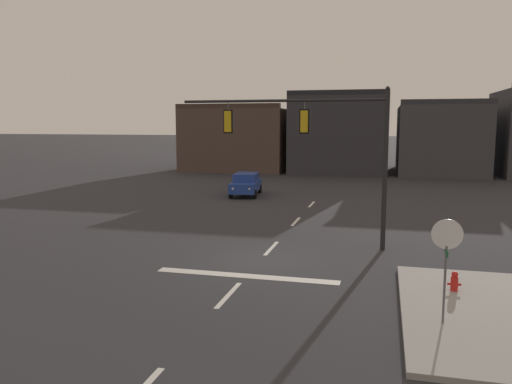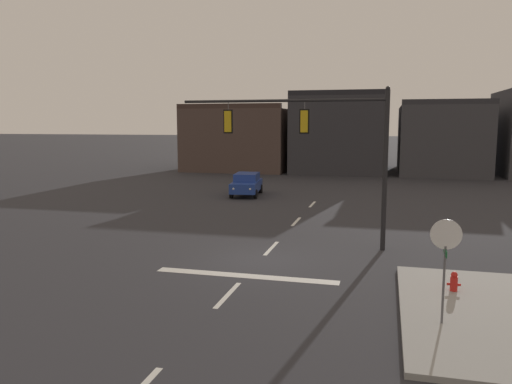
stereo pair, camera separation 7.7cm
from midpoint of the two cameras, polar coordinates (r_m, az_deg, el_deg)
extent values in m
plane|color=#2B2B30|center=(19.40, 0.34, -7.75)|extent=(400.00, 400.00, 0.00)
cube|color=gray|center=(15.35, 25.45, -12.47)|extent=(5.00, 8.00, 0.15)
cube|color=silver|center=(17.54, -1.26, -9.42)|extent=(6.40, 0.50, 0.01)
cube|color=silver|center=(15.72, -3.25, -11.49)|extent=(0.16, 2.40, 0.01)
cube|color=silver|center=(21.28, 1.64, -6.35)|extent=(0.16, 2.40, 0.01)
cube|color=silver|center=(27.03, 4.43, -3.33)|extent=(0.16, 2.40, 0.01)
cube|color=silver|center=(32.87, 6.23, -1.38)|extent=(0.16, 2.40, 0.01)
cylinder|color=black|center=(21.11, 14.24, 2.26)|extent=(0.20, 0.20, 6.51)
cylinder|color=black|center=(21.48, 2.74, 10.24)|extent=(8.62, 0.12, 0.12)
sphere|color=black|center=(21.07, 14.54, 11.24)|extent=(0.18, 0.18, 0.18)
cylinder|color=#56565B|center=(21.30, 5.40, 9.61)|extent=(0.03, 0.03, 0.35)
cube|color=gold|center=(21.28, 5.38, 7.93)|extent=(0.30, 0.24, 0.90)
sphere|color=red|center=(21.42, 5.44, 8.68)|extent=(0.20, 0.20, 0.20)
sphere|color=#2D2314|center=(21.41, 5.43, 7.92)|extent=(0.20, 0.20, 0.20)
sphere|color=black|center=(21.41, 5.42, 7.17)|extent=(0.20, 0.20, 0.20)
cube|color=black|center=(21.27, 5.37, 7.93)|extent=(0.42, 0.03, 1.02)
cylinder|color=#56565B|center=(22.06, -3.26, 9.56)|extent=(0.03, 0.03, 0.35)
cube|color=gold|center=(22.05, -3.25, 7.94)|extent=(0.30, 0.24, 0.90)
sphere|color=red|center=(22.17, -3.15, 8.66)|extent=(0.20, 0.20, 0.20)
sphere|color=#2D2314|center=(22.17, -3.15, 7.94)|extent=(0.20, 0.20, 0.20)
sphere|color=black|center=(22.17, -3.14, 7.21)|extent=(0.20, 0.20, 0.20)
cube|color=black|center=(22.03, -3.26, 7.94)|extent=(0.42, 0.03, 1.02)
cylinder|color=#56565B|center=(13.78, 20.32, -10.08)|extent=(0.06, 0.06, 2.15)
cylinder|color=white|center=(13.43, 20.60, -4.48)|extent=(0.76, 0.03, 0.76)
cylinder|color=#B21414|center=(13.45, 20.59, -4.47)|extent=(0.68, 0.03, 0.68)
cube|color=#19592D|center=(13.53, 20.51, -6.35)|extent=(0.02, 0.64, 0.16)
cube|color=navy|center=(36.64, -1.22, 0.70)|extent=(2.31, 4.58, 0.70)
cube|color=navy|center=(36.71, -1.18, 1.70)|extent=(1.88, 2.64, 0.56)
cube|color=#2D3842|center=(35.96, -1.37, 1.55)|extent=(1.54, 0.43, 0.47)
cube|color=#2D3842|center=(37.87, -0.92, 1.86)|extent=(1.54, 0.40, 0.46)
cylinder|color=black|center=(35.14, -0.20, -0.22)|extent=(0.29, 0.66, 0.64)
cylinder|color=black|center=(35.41, -2.93, -0.17)|extent=(0.29, 0.66, 0.64)
cylinder|color=black|center=(38.00, 0.38, 0.38)|extent=(0.29, 0.66, 0.64)
cylinder|color=black|center=(38.24, -2.15, 0.42)|extent=(0.29, 0.66, 0.64)
sphere|color=silver|center=(34.41, -0.81, 0.33)|extent=(0.16, 0.16, 0.16)
sphere|color=silver|center=(34.59, -2.70, 0.36)|extent=(0.16, 0.16, 0.16)
cube|color=maroon|center=(38.77, -0.73, 1.21)|extent=(1.36, 0.20, 0.12)
cylinder|color=red|center=(16.66, 21.32, -9.74)|extent=(0.22, 0.22, 0.55)
cylinder|color=red|center=(16.75, 21.27, -10.64)|extent=(0.30, 0.30, 0.10)
sphere|color=red|center=(16.57, 21.37, -8.67)|extent=(0.20, 0.20, 0.20)
cylinder|color=red|center=(16.64, 20.80, -9.65)|extent=(0.10, 0.08, 0.08)
cylinder|color=red|center=(16.68, 21.84, -9.66)|extent=(0.10, 0.08, 0.08)
cube|color=#473833|center=(58.50, -1.58, 5.94)|extent=(11.20, 12.22, 6.73)
cube|color=#3A2B26|center=(52.94, -3.33, 9.65)|extent=(11.20, 0.60, 0.50)
cube|color=#2D2D33|center=(56.16, 9.39, 6.38)|extent=(9.63, 11.59, 7.93)
cube|color=black|center=(50.76, 8.95, 11.02)|extent=(9.63, 0.60, 0.50)
cube|color=#38383D|center=(57.30, 19.88, 5.56)|extent=(8.43, 13.73, 6.94)
cube|color=#2B2B30|center=(50.78, 20.78, 9.50)|extent=(8.43, 0.60, 0.50)
camera|label=1|loc=(0.04, -90.10, -0.01)|focal=35.49mm
camera|label=2|loc=(0.04, 89.90, 0.01)|focal=35.49mm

